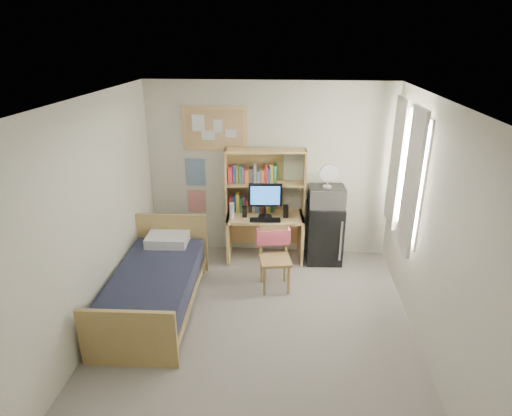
# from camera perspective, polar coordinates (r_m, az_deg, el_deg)

# --- Properties ---
(floor) EXTENTS (3.60, 4.20, 0.02)m
(floor) POSITION_cam_1_polar(r_m,az_deg,el_deg) (5.11, 0.08, -16.37)
(floor) COLOR gray
(floor) RESTS_ON ground
(ceiling) EXTENTS (3.60, 4.20, 0.02)m
(ceiling) POSITION_cam_1_polar(r_m,az_deg,el_deg) (4.05, 0.10, 14.01)
(ceiling) COLOR silver
(ceiling) RESTS_ON wall_back
(wall_back) EXTENTS (3.60, 0.04, 2.60)m
(wall_back) POSITION_cam_1_polar(r_m,az_deg,el_deg) (6.38, 1.65, 5.01)
(wall_back) COLOR beige
(wall_back) RESTS_ON floor
(wall_front) EXTENTS (3.60, 0.04, 2.60)m
(wall_front) POSITION_cam_1_polar(r_m,az_deg,el_deg) (2.68, -3.89, -22.13)
(wall_front) COLOR beige
(wall_front) RESTS_ON floor
(wall_left) EXTENTS (0.04, 4.20, 2.60)m
(wall_left) POSITION_cam_1_polar(r_m,az_deg,el_deg) (4.89, -21.42, -1.98)
(wall_left) COLOR beige
(wall_left) RESTS_ON floor
(wall_right) EXTENTS (0.04, 4.20, 2.60)m
(wall_right) POSITION_cam_1_polar(r_m,az_deg,el_deg) (4.65, 22.84, -3.48)
(wall_right) COLOR beige
(wall_right) RESTS_ON floor
(window_unit) EXTENTS (0.10, 1.40, 1.70)m
(window_unit) POSITION_cam_1_polar(r_m,az_deg,el_deg) (5.61, 19.34, 4.55)
(window_unit) COLOR white
(window_unit) RESTS_ON wall_right
(curtain_left) EXTENTS (0.04, 0.55, 1.70)m
(curtain_left) POSITION_cam_1_polar(r_m,az_deg,el_deg) (5.23, 20.01, 3.26)
(curtain_left) COLOR beige
(curtain_left) RESTS_ON wall_right
(curtain_right) EXTENTS (0.04, 0.55, 1.70)m
(curtain_right) POSITION_cam_1_polar(r_m,az_deg,el_deg) (5.97, 18.18, 5.72)
(curtain_right) COLOR beige
(curtain_right) RESTS_ON wall_right
(bulletin_board) EXTENTS (0.94, 0.03, 0.64)m
(bulletin_board) POSITION_cam_1_polar(r_m,az_deg,el_deg) (6.30, -5.52, 10.52)
(bulletin_board) COLOR tan
(bulletin_board) RESTS_ON wall_back
(poster_wave) EXTENTS (0.30, 0.01, 0.42)m
(poster_wave) POSITION_cam_1_polar(r_m,az_deg,el_deg) (6.54, -8.07, 4.75)
(poster_wave) COLOR #225588
(poster_wave) RESTS_ON wall_back
(poster_japan) EXTENTS (0.28, 0.01, 0.36)m
(poster_japan) POSITION_cam_1_polar(r_m,az_deg,el_deg) (6.69, -7.86, 0.91)
(poster_japan) COLOR red
(poster_japan) RESTS_ON wall_back
(desk) EXTENTS (1.16, 0.64, 0.70)m
(desk) POSITION_cam_1_polar(r_m,az_deg,el_deg) (6.45, 1.19, -3.86)
(desk) COLOR #DCB06B
(desk) RESTS_ON floor
(desk_chair) EXTENTS (0.50, 0.50, 0.87)m
(desk_chair) POSITION_cam_1_polar(r_m,az_deg,el_deg) (5.66, 2.57, -6.85)
(desk_chair) COLOR tan
(desk_chair) RESTS_ON floor
(mini_fridge) EXTENTS (0.55, 0.55, 0.88)m
(mini_fridge) POSITION_cam_1_polar(r_m,az_deg,el_deg) (6.44, 9.05, -3.30)
(mini_fridge) COLOR black
(mini_fridge) RESTS_ON floor
(bed) EXTENTS (1.03, 1.95, 0.53)m
(bed) POSITION_cam_1_polar(r_m,az_deg,el_deg) (5.46, -13.35, -10.72)
(bed) COLOR black
(bed) RESTS_ON floor
(hutch) EXTENTS (1.19, 0.38, 0.96)m
(hutch) POSITION_cam_1_polar(r_m,az_deg,el_deg) (6.28, 1.24, 3.58)
(hutch) COLOR #DCB06B
(hutch) RESTS_ON desk
(monitor) EXTENTS (0.48, 0.07, 0.51)m
(monitor) POSITION_cam_1_polar(r_m,az_deg,el_deg) (6.15, 1.23, 0.99)
(monitor) COLOR black
(monitor) RESTS_ON desk
(keyboard) EXTENTS (0.45, 0.17, 0.02)m
(keyboard) POSITION_cam_1_polar(r_m,az_deg,el_deg) (6.12, 1.22, -1.62)
(keyboard) COLOR black
(keyboard) RESTS_ON desk
(speaker_left) EXTENTS (0.07, 0.07, 0.16)m
(speaker_left) POSITION_cam_1_polar(r_m,az_deg,el_deg) (6.22, -1.54, -0.50)
(speaker_left) COLOR black
(speaker_left) RESTS_ON desk
(speaker_right) EXTENTS (0.08, 0.08, 0.18)m
(speaker_right) POSITION_cam_1_polar(r_m,az_deg,el_deg) (6.22, 3.99, -0.44)
(speaker_right) COLOR black
(speaker_right) RESTS_ON desk
(water_bottle) EXTENTS (0.07, 0.07, 0.23)m
(water_bottle) POSITION_cam_1_polar(r_m,az_deg,el_deg) (6.18, -3.23, -0.32)
(water_bottle) COLOR silver
(water_bottle) RESTS_ON desk
(hoodie) EXTENTS (0.46, 0.22, 0.21)m
(hoodie) POSITION_cam_1_polar(r_m,az_deg,el_deg) (5.73, 2.33, -3.80)
(hoodie) COLOR #FF617B
(hoodie) RESTS_ON desk_chair
(microwave) EXTENTS (0.52, 0.41, 0.29)m
(microwave) POSITION_cam_1_polar(r_m,az_deg,el_deg) (6.20, 9.39, 1.52)
(microwave) COLOR #B6B6BB
(microwave) RESTS_ON mini_fridge
(desk_fan) EXTENTS (0.27, 0.27, 0.31)m
(desk_fan) POSITION_cam_1_polar(r_m,az_deg,el_deg) (6.10, 9.56, 4.19)
(desk_fan) COLOR silver
(desk_fan) RESTS_ON microwave
(pillow) EXTENTS (0.56, 0.40, 0.13)m
(pillow) POSITION_cam_1_polar(r_m,az_deg,el_deg) (5.93, -11.73, -4.16)
(pillow) COLOR silver
(pillow) RESTS_ON bed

